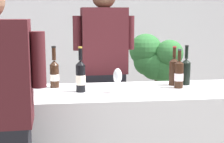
# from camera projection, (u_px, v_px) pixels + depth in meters

# --- Properties ---
(wall_back) EXTENTS (8.00, 0.10, 2.80)m
(wall_back) POSITION_uv_depth(u_px,v_px,m) (86.00, 20.00, 4.97)
(wall_back) COLOR white
(wall_back) RESTS_ON ground_plane
(wine_bottle_0) EXTENTS (0.08, 0.08, 0.32)m
(wine_bottle_0) POSITION_uv_depth(u_px,v_px,m) (174.00, 70.00, 2.71)
(wine_bottle_0) COLOR black
(wine_bottle_0) RESTS_ON counter
(wine_bottle_3) EXTENTS (0.07, 0.07, 0.33)m
(wine_bottle_3) POSITION_uv_depth(u_px,v_px,m) (54.00, 73.00, 2.62)
(wine_bottle_3) COLOR black
(wine_bottle_3) RESTS_ON counter
(wine_bottle_4) EXTENTS (0.07, 0.07, 0.35)m
(wine_bottle_4) POSITION_uv_depth(u_px,v_px,m) (16.00, 73.00, 2.58)
(wine_bottle_4) COLOR black
(wine_bottle_4) RESTS_ON counter
(wine_bottle_5) EXTENTS (0.07, 0.07, 0.33)m
(wine_bottle_5) POSITION_uv_depth(u_px,v_px,m) (186.00, 70.00, 2.72)
(wine_bottle_5) COLOR black
(wine_bottle_5) RESTS_ON counter
(wine_bottle_7) EXTENTS (0.07, 0.07, 0.34)m
(wine_bottle_7) POSITION_uv_depth(u_px,v_px,m) (81.00, 76.00, 2.47)
(wine_bottle_7) COLOR black
(wine_bottle_7) RESTS_ON counter
(wine_bottle_8) EXTENTS (0.07, 0.07, 0.31)m
(wine_bottle_8) POSITION_uv_depth(u_px,v_px,m) (179.00, 74.00, 2.60)
(wine_bottle_8) COLOR black
(wine_bottle_8) RESTS_ON counter
(wine_glass) EXTENTS (0.07, 0.07, 0.19)m
(wine_glass) POSITION_uv_depth(u_px,v_px,m) (118.00, 77.00, 2.43)
(wine_glass) COLOR silver
(wine_glass) RESTS_ON counter
(ice_bucket) EXTENTS (0.21, 0.21, 0.22)m
(ice_bucket) POSITION_uv_depth(u_px,v_px,m) (32.00, 79.00, 2.42)
(ice_bucket) COLOR silver
(ice_bucket) RESTS_ON counter
(person_server) EXTENTS (0.57, 0.27, 1.75)m
(person_server) POSITION_uv_depth(u_px,v_px,m) (104.00, 81.00, 3.12)
(person_server) COLOR black
(person_server) RESTS_ON ground_plane
(potted_shrub) EXTENTS (0.59, 0.52, 1.27)m
(potted_shrub) POSITION_uv_depth(u_px,v_px,m) (155.00, 70.00, 3.85)
(potted_shrub) COLOR brown
(potted_shrub) RESTS_ON ground_plane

